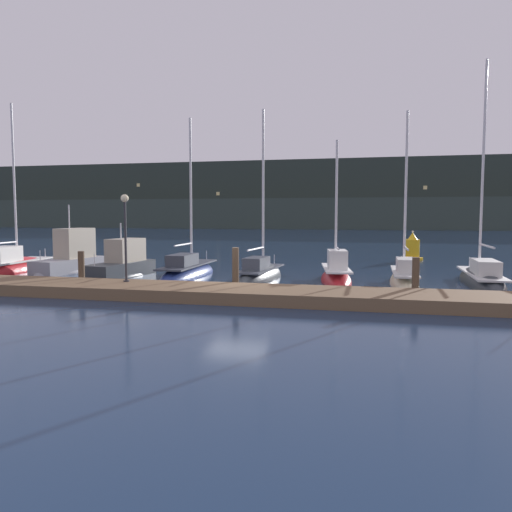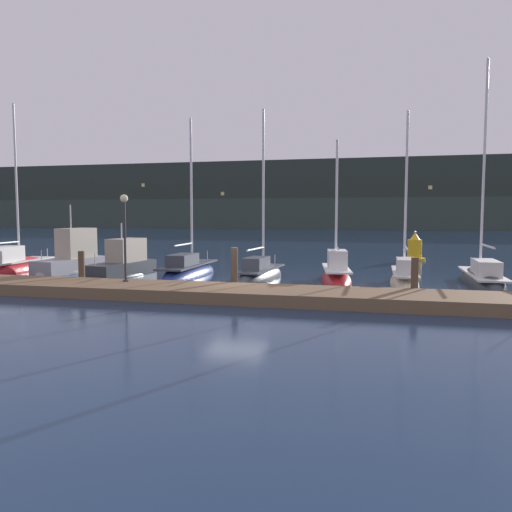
% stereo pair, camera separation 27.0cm
% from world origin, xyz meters
% --- Properties ---
extents(ground_plane, '(400.00, 400.00, 0.00)m').
position_xyz_m(ground_plane, '(0.00, 0.00, 0.00)').
color(ground_plane, '#192D4C').
extents(dock, '(35.64, 2.80, 0.45)m').
position_xyz_m(dock, '(0.00, -1.78, 0.23)').
color(dock, brown).
rests_on(dock, ground).
extents(mooring_pile_1, '(0.28, 0.28, 1.58)m').
position_xyz_m(mooring_pile_1, '(-7.10, -0.13, 0.79)').
color(mooring_pile_1, '#4C3D2D').
rests_on(mooring_pile_1, ground).
extents(mooring_pile_2, '(0.28, 0.28, 1.86)m').
position_xyz_m(mooring_pile_2, '(0.00, -0.13, 0.93)').
color(mooring_pile_2, '#4C3D2D').
rests_on(mooring_pile_2, ground).
extents(mooring_pile_3, '(0.28, 0.28, 1.59)m').
position_xyz_m(mooring_pile_3, '(7.10, -0.13, 0.79)').
color(mooring_pile_3, '#4C3D2D').
rests_on(mooring_pile_3, ground).
extents(sailboat_berth_1, '(2.35, 7.17, 10.16)m').
position_xyz_m(sailboat_berth_1, '(-13.97, 3.76, 0.13)').
color(sailboat_berth_1, red).
rests_on(sailboat_berth_1, ground).
extents(motorboat_berth_2, '(2.31, 5.18, 4.26)m').
position_xyz_m(motorboat_berth_2, '(-10.88, 4.78, 0.49)').
color(motorboat_berth_2, gray).
rests_on(motorboat_berth_2, ground).
extents(motorboat_berth_3, '(2.21, 5.05, 3.23)m').
position_xyz_m(motorboat_berth_3, '(-7.12, 3.55, 0.39)').
color(motorboat_berth_3, '#2D3338').
rests_on(motorboat_berth_3, ground).
extents(sailboat_berth_4, '(1.72, 6.65, 8.85)m').
position_xyz_m(sailboat_berth_4, '(-3.70, 4.10, 0.11)').
color(sailboat_berth_4, navy).
rests_on(sailboat_berth_4, ground).
extents(sailboat_berth_5, '(1.90, 5.57, 9.12)m').
position_xyz_m(sailboat_berth_5, '(0.17, 3.80, 0.11)').
color(sailboat_berth_5, '#2D3338').
rests_on(sailboat_berth_5, ground).
extents(sailboat_berth_6, '(2.13, 5.26, 7.33)m').
position_xyz_m(sailboat_berth_6, '(3.82, 4.14, 0.20)').
color(sailboat_berth_6, red).
rests_on(sailboat_berth_6, ground).
extents(sailboat_berth_7, '(1.29, 5.69, 8.54)m').
position_xyz_m(sailboat_berth_7, '(6.95, 3.84, 0.15)').
color(sailboat_berth_7, beige).
rests_on(sailboat_berth_7, ground).
extents(sailboat_berth_8, '(1.69, 7.07, 11.05)m').
position_xyz_m(sailboat_berth_8, '(10.43, 4.78, 0.13)').
color(sailboat_berth_8, '#2D3338').
rests_on(sailboat_berth_8, ground).
extents(channel_buoy, '(1.49, 1.49, 2.07)m').
position_xyz_m(channel_buoy, '(8.28, 16.91, 0.78)').
color(channel_buoy, gold).
rests_on(channel_buoy, ground).
extents(dock_lamppost, '(0.32, 0.32, 3.57)m').
position_xyz_m(dock_lamppost, '(-4.37, -1.20, 2.87)').
color(dock_lamppost, '#2D2D33').
rests_on(dock_lamppost, dock).
extents(hillside_backdrop, '(240.00, 23.00, 15.73)m').
position_xyz_m(hillside_backdrop, '(-2.01, 100.56, 7.24)').
color(hillside_backdrop, '#28332D').
rests_on(hillside_backdrop, ground).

